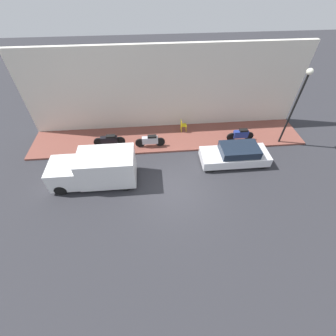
{
  "coord_description": "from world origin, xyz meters",
  "views": [
    {
      "loc": [
        -7.94,
        1.12,
        9.76
      ],
      "look_at": [
        1.09,
        0.33,
        0.6
      ],
      "focal_mm": 24.0,
      "sensor_mm": 36.0,
      "label": 1
    }
  ],
  "objects_px": {
    "cafe_chair": "(183,125)",
    "motorcycle_black": "(109,140)",
    "delivery_van": "(95,169)",
    "streetlamp": "(299,96)",
    "parked_car": "(235,155)",
    "motorcycle_blue": "(241,135)",
    "scooter_silver": "(150,141)"
  },
  "relations": [
    {
      "from": "parked_car",
      "to": "motorcycle_blue",
      "type": "distance_m",
      "value": 2.21
    },
    {
      "from": "delivery_van",
      "to": "streetlamp",
      "type": "bearing_deg",
      "value": -78.35
    },
    {
      "from": "parked_car",
      "to": "motorcycle_black",
      "type": "height_order",
      "value": "parked_car"
    },
    {
      "from": "scooter_silver",
      "to": "cafe_chair",
      "type": "bearing_deg",
      "value": -56.94
    },
    {
      "from": "delivery_van",
      "to": "motorcycle_black",
      "type": "distance_m",
      "value": 3.06
    },
    {
      "from": "scooter_silver",
      "to": "streetlamp",
      "type": "xyz_separation_m",
      "value": [
        -0.28,
        -8.76,
        2.86
      ]
    },
    {
      "from": "cafe_chair",
      "to": "delivery_van",
      "type": "bearing_deg",
      "value": 127.94
    },
    {
      "from": "motorcycle_black",
      "to": "motorcycle_blue",
      "type": "bearing_deg",
      "value": -90.97
    },
    {
      "from": "cafe_chair",
      "to": "streetlamp",
      "type": "bearing_deg",
      "value": -105.77
    },
    {
      "from": "motorcycle_blue",
      "to": "streetlamp",
      "type": "height_order",
      "value": "streetlamp"
    },
    {
      "from": "scooter_silver",
      "to": "streetlamp",
      "type": "height_order",
      "value": "streetlamp"
    },
    {
      "from": "parked_car",
      "to": "motorcycle_black",
      "type": "bearing_deg",
      "value": 74.73
    },
    {
      "from": "delivery_van",
      "to": "parked_car",
      "type": "bearing_deg",
      "value": -84.01
    },
    {
      "from": "motorcycle_black",
      "to": "cafe_chair",
      "type": "height_order",
      "value": "cafe_chair"
    },
    {
      "from": "motorcycle_black",
      "to": "cafe_chair",
      "type": "relative_size",
      "value": 2.4
    },
    {
      "from": "delivery_van",
      "to": "motorcycle_black",
      "type": "relative_size",
      "value": 2.26
    },
    {
      "from": "delivery_van",
      "to": "motorcycle_black",
      "type": "xyz_separation_m",
      "value": [
        3.0,
        -0.44,
        -0.4
      ]
    },
    {
      "from": "parked_car",
      "to": "motorcycle_black",
      "type": "relative_size",
      "value": 2.01
    },
    {
      "from": "scooter_silver",
      "to": "motorcycle_blue",
      "type": "height_order",
      "value": "motorcycle_blue"
    },
    {
      "from": "motorcycle_black",
      "to": "scooter_silver",
      "type": "height_order",
      "value": "scooter_silver"
    },
    {
      "from": "cafe_chair",
      "to": "motorcycle_black",
      "type": "bearing_deg",
      "value": 104.07
    },
    {
      "from": "streetlamp",
      "to": "cafe_chair",
      "type": "height_order",
      "value": "streetlamp"
    },
    {
      "from": "motorcycle_blue",
      "to": "delivery_van",
      "type": "bearing_deg",
      "value": 107.17
    },
    {
      "from": "motorcycle_blue",
      "to": "cafe_chair",
      "type": "relative_size",
      "value": 2.17
    },
    {
      "from": "motorcycle_blue",
      "to": "parked_car",
      "type": "bearing_deg",
      "value": 153.95
    },
    {
      "from": "parked_car",
      "to": "delivery_van",
      "type": "xyz_separation_m",
      "value": [
        -0.87,
        8.26,
        0.39
      ]
    },
    {
      "from": "motorcycle_black",
      "to": "streetlamp",
      "type": "height_order",
      "value": "streetlamp"
    },
    {
      "from": "motorcycle_blue",
      "to": "cafe_chair",
      "type": "height_order",
      "value": "motorcycle_blue"
    },
    {
      "from": "streetlamp",
      "to": "motorcycle_black",
      "type": "bearing_deg",
      "value": 87.23
    },
    {
      "from": "streetlamp",
      "to": "cafe_chair",
      "type": "distance_m",
      "value": 7.23
    },
    {
      "from": "delivery_van",
      "to": "motorcycle_blue",
      "type": "distance_m",
      "value": 9.67
    },
    {
      "from": "streetlamp",
      "to": "motorcycle_blue",
      "type": "bearing_deg",
      "value": 81.31
    }
  ]
}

